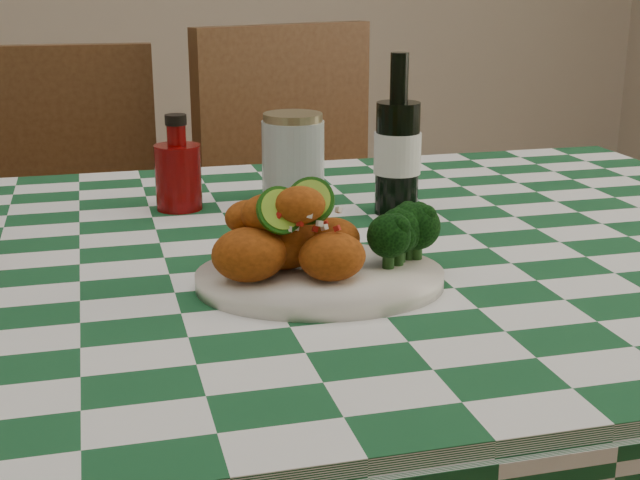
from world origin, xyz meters
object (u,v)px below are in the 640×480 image
object	(u,v)px
mason_jar	(293,158)
beer_bottle	(398,135)
fried_chicken_pile	(298,231)
wooden_chair_right	(337,260)
wooden_chair_left	(59,289)
plate	(320,279)
ketchup_bottle	(178,162)

from	to	relation	value
mason_jar	beer_bottle	distance (m)	0.17
fried_chicken_pile	wooden_chair_right	xyz separation A→B (m)	(0.30, 0.91, -0.35)
fried_chicken_pile	wooden_chair_left	xyz separation A→B (m)	(-0.30, 0.92, -0.37)
beer_bottle	wooden_chair_right	xyz separation A→B (m)	(0.09, 0.63, -0.40)
plate	fried_chicken_pile	xyz separation A→B (m)	(-0.03, 0.00, 0.06)
fried_chicken_pile	ketchup_bottle	world-z (taller)	ketchup_bottle
beer_bottle	plate	bearing A→B (deg)	-124.03
fried_chicken_pile	ketchup_bottle	size ratio (longest dim) A/B	1.09
wooden_chair_left	wooden_chair_right	bearing A→B (deg)	1.41
mason_jar	wooden_chair_left	world-z (taller)	wooden_chair_left
plate	fried_chicken_pile	bearing A→B (deg)	180.00
mason_jar	beer_bottle	size ratio (longest dim) A/B	0.59
wooden_chair_left	plate	bearing A→B (deg)	-67.81
ketchup_bottle	wooden_chair_left	world-z (taller)	wooden_chair_left
fried_chicken_pile	wooden_chair_right	distance (m)	1.02
wooden_chair_left	beer_bottle	bearing A→B (deg)	-48.41
ketchup_bottle	wooden_chair_left	distance (m)	0.68
mason_jar	beer_bottle	bearing A→B (deg)	-38.06
plate	wooden_chair_right	bearing A→B (deg)	73.11
plate	fried_chicken_pile	distance (m)	0.06
ketchup_bottle	beer_bottle	bearing A→B (deg)	-18.76
fried_chicken_pile	mason_jar	size ratio (longest dim) A/B	1.13
plate	wooden_chair_right	world-z (taller)	wooden_chair_right
fried_chicken_pile	wooden_chair_left	size ratio (longest dim) A/B	0.16
plate	wooden_chair_right	size ratio (longest dim) A/B	0.28
wooden_chair_right	beer_bottle	bearing A→B (deg)	-118.24
mason_jar	wooden_chair_left	distance (m)	0.75
wooden_chair_left	mason_jar	bearing A→B (deg)	-51.66
mason_jar	wooden_chair_left	size ratio (longest dim) A/B	0.14
wooden_chair_left	wooden_chair_right	size ratio (longest dim) A/B	0.96
plate	beer_bottle	xyz separation A→B (m)	(0.19, 0.28, 0.11)
fried_chicken_pile	beer_bottle	size ratio (longest dim) A/B	0.67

